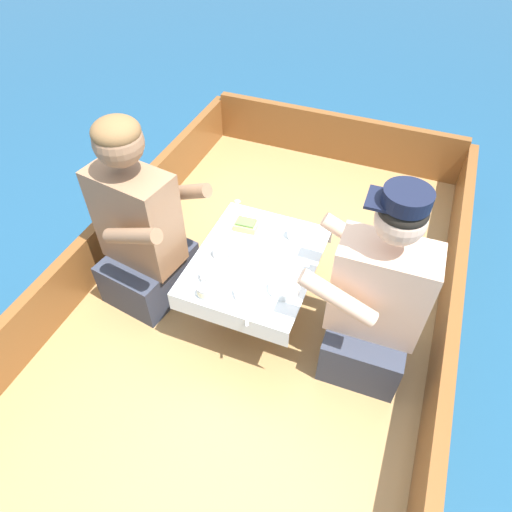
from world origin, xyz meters
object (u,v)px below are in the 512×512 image
object	(u,v)px
coffee_cup_port	(295,232)
tin_can	(204,291)
person_starboard	(375,303)
coffee_cup_starboard	(221,251)
person_port	(141,231)
sandwich	(246,225)

from	to	relation	value
coffee_cup_port	tin_can	bearing A→B (deg)	-116.75
person_starboard	coffee_cup_starboard	bearing A→B (deg)	-3.55
person_starboard	tin_can	bearing A→B (deg)	16.17
tin_can	person_port	bearing A→B (deg)	154.56
person_port	tin_can	world-z (taller)	person_port
coffee_cup_port	coffee_cup_starboard	distance (m)	0.39
coffee_cup_port	tin_can	size ratio (longest dim) A/B	1.54
person_port	sandwich	size ratio (longest dim) A/B	8.56
person_port	tin_can	bearing A→B (deg)	-16.22
sandwich	coffee_cup_starboard	world-z (taller)	sandwich
coffee_cup_port	person_starboard	bearing A→B (deg)	-31.64
person_port	coffee_cup_starboard	world-z (taller)	person_port
person_starboard	coffee_cup_port	xyz separation A→B (m)	(-0.46, 0.28, 0.02)
person_starboard	coffee_cup_starboard	size ratio (longest dim) A/B	9.98
person_port	coffee_cup_port	xyz separation A→B (m)	(0.72, 0.29, -0.01)
coffee_cup_starboard	person_port	bearing A→B (deg)	-174.91
person_port	coffee_cup_starboard	distance (m)	0.42
person_port	coffee_cup_port	world-z (taller)	person_port
coffee_cup_port	tin_can	distance (m)	0.57
person_starboard	person_port	bearing A→B (deg)	-0.93
person_starboard	tin_can	size ratio (longest dim) A/B	15.08
person_starboard	coffee_cup_port	bearing A→B (deg)	-32.97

